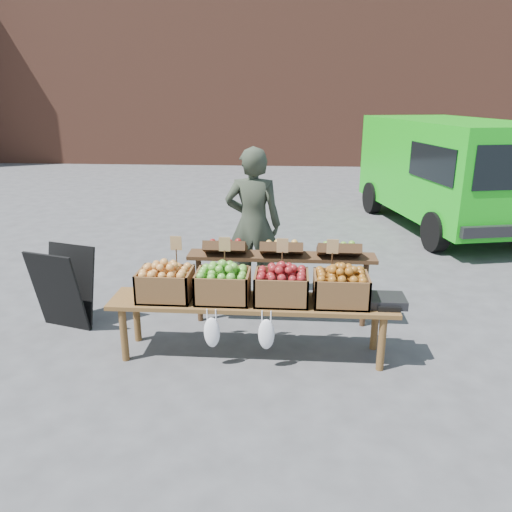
# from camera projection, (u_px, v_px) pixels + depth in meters

# --- Properties ---
(ground) EXTENTS (80.00, 80.00, 0.00)m
(ground) POSITION_uv_depth(u_px,v_px,m) (184.00, 337.00, 5.23)
(ground) COLOR #47484A
(brick_building) EXTENTS (24.00, 4.00, 10.00)m
(brick_building) POSITION_uv_depth(u_px,v_px,m) (266.00, 18.00, 17.90)
(brick_building) COLOR brown
(brick_building) RESTS_ON ground
(delivery_van) EXTENTS (2.95, 4.77, 1.98)m
(delivery_van) POSITION_uv_depth(u_px,v_px,m) (448.00, 175.00, 9.20)
(delivery_van) COLOR #14BB15
(delivery_van) RESTS_ON ground
(vendor) EXTENTS (0.69, 0.47, 1.86)m
(vendor) POSITION_uv_depth(u_px,v_px,m) (253.00, 225.00, 6.00)
(vendor) COLOR #2E3629
(vendor) RESTS_ON ground
(chalkboard_sign) EXTENTS (0.66, 0.48, 0.90)m
(chalkboard_sign) POSITION_uv_depth(u_px,v_px,m) (64.00, 288.00, 5.34)
(chalkboard_sign) COLOR black
(chalkboard_sign) RESTS_ON ground
(back_table) EXTENTS (2.10, 0.44, 1.04)m
(back_table) POSITION_uv_depth(u_px,v_px,m) (281.00, 279.00, 5.40)
(back_table) COLOR #3F2817
(back_table) RESTS_ON ground
(display_bench) EXTENTS (2.70, 0.56, 0.57)m
(display_bench) POSITION_uv_depth(u_px,v_px,m) (252.00, 328.00, 4.81)
(display_bench) COLOR brown
(display_bench) RESTS_ON ground
(crate_golden_apples) EXTENTS (0.50, 0.40, 0.28)m
(crate_golden_apples) POSITION_uv_depth(u_px,v_px,m) (166.00, 284.00, 4.73)
(crate_golden_apples) COLOR gold
(crate_golden_apples) RESTS_ON display_bench
(crate_russet_pears) EXTENTS (0.50, 0.40, 0.28)m
(crate_russet_pears) POSITION_uv_depth(u_px,v_px,m) (223.00, 286.00, 4.69)
(crate_russet_pears) COLOR #519E33
(crate_russet_pears) RESTS_ON display_bench
(crate_red_apples) EXTENTS (0.50, 0.40, 0.28)m
(crate_red_apples) POSITION_uv_depth(u_px,v_px,m) (281.00, 287.00, 4.65)
(crate_red_apples) COLOR maroon
(crate_red_apples) RESTS_ON display_bench
(crate_green_apples) EXTENTS (0.50, 0.40, 0.28)m
(crate_green_apples) POSITION_uv_depth(u_px,v_px,m) (341.00, 289.00, 4.62)
(crate_green_apples) COLOR #9D6417
(crate_green_apples) RESTS_ON display_bench
(weighing_scale) EXTENTS (0.34, 0.30, 0.08)m
(weighing_scale) POSITION_uv_depth(u_px,v_px,m) (386.00, 300.00, 4.62)
(weighing_scale) COLOR black
(weighing_scale) RESTS_ON display_bench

